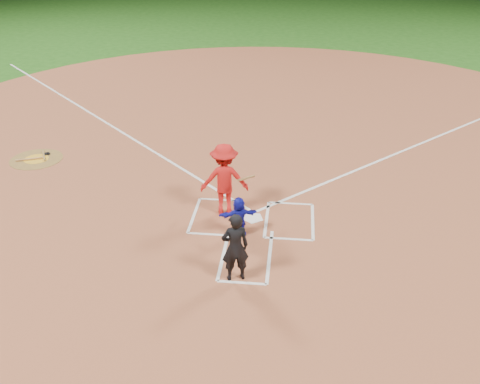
# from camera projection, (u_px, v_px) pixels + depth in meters

# --- Properties ---
(ground) EXTENTS (120.00, 120.00, 0.00)m
(ground) POSITION_uv_depth(u_px,v_px,m) (253.00, 219.00, 14.26)
(ground) COLOR #1E5214
(ground) RESTS_ON ground
(home_plate_dirt) EXTENTS (28.00, 28.00, 0.01)m
(home_plate_dirt) POSITION_uv_depth(u_px,v_px,m) (267.00, 135.00, 19.52)
(home_plate_dirt) COLOR brown
(home_plate_dirt) RESTS_ON ground
(home_plate) EXTENTS (0.60, 0.60, 0.02)m
(home_plate) POSITION_uv_depth(u_px,v_px,m) (253.00, 218.00, 14.25)
(home_plate) COLOR white
(home_plate) RESTS_ON home_plate_dirt
(on_deck_circle) EXTENTS (1.70, 1.70, 0.01)m
(on_deck_circle) POSITION_uv_depth(u_px,v_px,m) (36.00, 159.00, 17.60)
(on_deck_circle) COLOR brown
(on_deck_circle) RESTS_ON home_plate_dirt
(on_deck_logo) EXTENTS (0.80, 0.80, 0.00)m
(on_deck_logo) POSITION_uv_depth(u_px,v_px,m) (36.00, 159.00, 17.59)
(on_deck_logo) COLOR gold
(on_deck_logo) RESTS_ON on_deck_circle
(on_deck_bat_a) EXTENTS (0.45, 0.77, 0.06)m
(on_deck_bat_a) POSITION_uv_depth(u_px,v_px,m) (44.00, 155.00, 17.78)
(on_deck_bat_a) COLOR olive
(on_deck_bat_a) RESTS_ON on_deck_circle
(on_deck_bat_b) EXTENTS (0.80, 0.38, 0.06)m
(on_deck_bat_b) POSITION_uv_depth(u_px,v_px,m) (29.00, 159.00, 17.51)
(on_deck_bat_b) COLOR #A66F3D
(on_deck_bat_b) RESTS_ON on_deck_circle
(bat_weight_donut) EXTENTS (0.19, 0.19, 0.05)m
(bat_weight_donut) POSITION_uv_depth(u_px,v_px,m) (47.00, 154.00, 17.91)
(bat_weight_donut) COLOR black
(bat_weight_donut) RESTS_ON on_deck_circle
(catcher) EXTENTS (1.03, 0.60, 1.06)m
(catcher) POSITION_uv_depth(u_px,v_px,m) (239.00, 217.00, 13.29)
(catcher) COLOR #1619B5
(catcher) RESTS_ON home_plate_dirt
(umpire) EXTENTS (0.70, 0.56, 1.66)m
(umpire) POSITION_uv_depth(u_px,v_px,m) (235.00, 247.00, 11.56)
(umpire) COLOR black
(umpire) RESTS_ON home_plate_dirt
(chalk_markings) EXTENTS (28.35, 17.32, 0.01)m
(chalk_markings) POSITION_uv_depth(u_px,v_px,m) (266.00, 142.00, 18.89)
(chalk_markings) COLOR white
(chalk_markings) RESTS_ON home_plate_dirt
(batter_at_plate) EXTENTS (1.50, 1.01, 1.98)m
(batter_at_plate) POSITION_uv_depth(u_px,v_px,m) (224.00, 179.00, 14.09)
(batter_at_plate) COLOR red
(batter_at_plate) RESTS_ON home_plate_dirt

